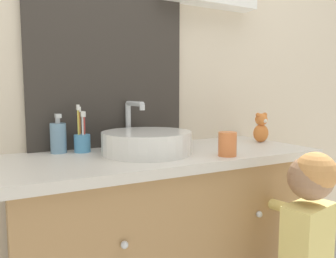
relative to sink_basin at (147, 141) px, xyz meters
name	(u,v)px	position (x,y,z in m)	size (l,w,h in m)	color
wall_back	(142,43)	(0.10, 0.26, 0.42)	(3.20, 0.18, 2.50)	beige
vanity_counter	(167,247)	(0.08, -0.02, -0.45)	(1.23, 0.51, 0.81)	#A37A4C
sink_basin	(147,141)	(0.00, 0.00, 0.00)	(0.35, 0.41, 0.20)	white
toothbrush_holder	(82,141)	(-0.22, 0.14, 0.00)	(0.06, 0.06, 0.19)	#4C93C6
soap_dispenser	(58,137)	(-0.31, 0.16, 0.02)	(0.06, 0.06, 0.16)	#6B93B2
child_figure	(307,249)	(0.41, -0.44, -0.35)	(0.21, 0.43, 0.85)	slate
teddy_bear	(261,128)	(0.61, 0.01, 0.02)	(0.08, 0.07, 0.14)	orange
drinking_cup	(227,144)	(0.25, -0.20, 0.00)	(0.07, 0.07, 0.09)	orange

